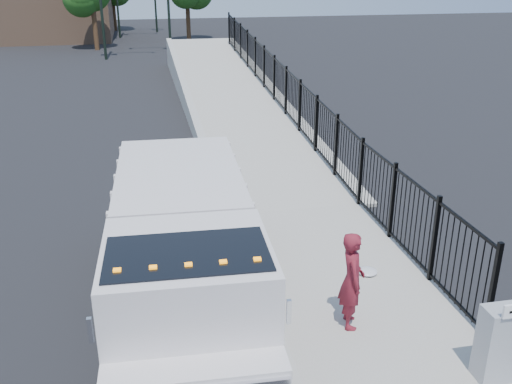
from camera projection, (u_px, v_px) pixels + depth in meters
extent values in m
plane|color=black|center=(260.00, 304.00, 11.06)|extent=(120.00, 120.00, 0.00)
cube|color=#9E998E|center=(396.00, 353.00, 9.57)|extent=(3.55, 12.00, 0.12)
cube|color=#ADAAA3|center=(285.00, 367.00, 9.21)|extent=(0.30, 12.00, 0.16)
cube|color=#9E998E|center=(233.00, 107.00, 25.98)|extent=(3.95, 24.06, 3.19)
cube|color=black|center=(286.00, 106.00, 22.27)|extent=(0.10, 28.00, 1.80)
cube|color=black|center=(185.00, 284.00, 10.68)|extent=(1.26, 6.79, 0.22)
cube|color=silver|center=(190.00, 307.00, 8.22)|extent=(2.42, 2.28, 1.99)
cube|color=black|center=(189.00, 280.00, 7.77)|extent=(2.23, 1.38, 0.84)
cube|color=silver|center=(180.00, 209.00, 11.49)|extent=(2.55, 4.26, 1.69)
cube|color=silver|center=(90.00, 330.00, 6.96)|extent=(0.06, 0.06, 0.35)
cube|color=silver|center=(289.00, 312.00, 7.32)|extent=(0.06, 0.06, 0.35)
cube|color=orange|center=(117.00, 271.00, 7.16)|extent=(0.10, 0.08, 0.06)
cube|color=orange|center=(153.00, 268.00, 7.23)|extent=(0.10, 0.08, 0.06)
cube|color=orange|center=(188.00, 266.00, 7.29)|extent=(0.10, 0.08, 0.06)
cube|color=orange|center=(223.00, 263.00, 7.36)|extent=(0.10, 0.08, 0.06)
cube|color=orange|center=(257.00, 260.00, 7.42)|extent=(0.10, 0.08, 0.06)
cylinder|color=black|center=(133.00, 245.00, 12.27)|extent=(0.36, 1.00, 0.99)
cylinder|color=black|center=(229.00, 238.00, 12.58)|extent=(0.36, 1.00, 0.99)
cylinder|color=black|center=(135.00, 224.00, 13.27)|extent=(0.36, 1.00, 0.99)
cylinder|color=black|center=(224.00, 218.00, 13.58)|extent=(0.36, 1.00, 0.99)
imported|color=maroon|center=(352.00, 280.00, 9.90)|extent=(0.54, 0.73, 1.81)
cube|color=gray|center=(497.00, 344.00, 8.70)|extent=(0.55, 0.40, 1.25)
ellipsoid|color=silver|center=(367.00, 271.00, 11.87)|extent=(0.42, 0.42, 0.11)
cylinder|color=#382314|center=(95.00, 28.00, 42.06)|extent=(0.36, 0.36, 3.20)
cylinder|color=#382314|center=(188.00, 21.00, 47.14)|extent=(0.36, 0.36, 3.20)
cylinder|color=#382314|center=(114.00, 13.00, 54.11)|extent=(0.36, 0.36, 3.20)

